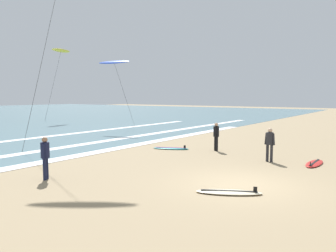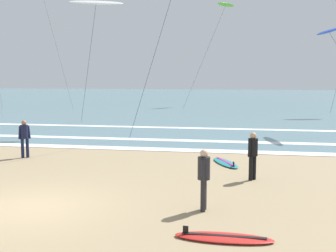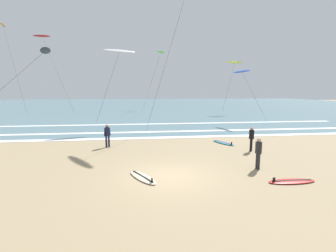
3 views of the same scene
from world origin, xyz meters
name	(u,v)px [view 3 (image 3 of 3)]	position (x,y,z in m)	size (l,w,h in m)	color
ground_plane	(170,176)	(0.00, 0.00, 0.00)	(160.00, 160.00, 0.00)	#9E8763
ocean_surface	(144,105)	(0.00, 53.71, 0.01)	(140.00, 90.00, 0.01)	slate
wave_foam_shoreline	(164,138)	(0.67, 9.11, 0.01)	(38.00, 0.90, 0.01)	white
wave_foam_mid_break	(164,132)	(0.94, 12.02, 0.01)	(55.91, 0.78, 0.01)	white
wave_foam_outer_break	(162,124)	(1.28, 17.44, 0.01)	(42.75, 0.76, 0.01)	white
surfer_left_near	(251,137)	(5.81, 3.97, 0.96)	(0.37, 0.46, 1.60)	black
surfer_left_far	(258,150)	(4.50, 0.50, 0.96)	(0.32, 0.51, 1.60)	#232328
surfer_background_far	(107,134)	(-3.59, 6.22, 0.96)	(0.47, 0.37, 1.60)	#141938
surfboard_left_pile	(223,143)	(4.84, 6.40, 0.05)	(1.39, 2.16, 0.25)	teal
surfboard_near_water	(292,181)	(5.10, -1.37, 0.05)	(2.10, 0.61, 0.25)	red
surfboard_foreground_flat	(143,177)	(-1.28, -0.11, 0.05)	(1.52, 2.14, 0.25)	beige
kite_orange_low_near	(3,26)	(-24.32, 36.11, 14.92)	(6.82, 9.20, 15.26)	orange
kite_white_high_left	(119,51)	(-3.18, 14.37, 7.72)	(5.18, 7.02, 7.98)	white
kite_yellow_high_right	(235,62)	(14.92, 29.74, 8.57)	(3.29, 2.97, 8.83)	yellow
kite_lime_mid_center	(161,52)	(3.39, 41.09, 11.73)	(5.39, 7.94, 12.03)	#70C628
kite_black_far_left	(45,51)	(-8.89, 10.77, 7.08)	(10.18, 3.76, 7.34)	black
kite_red_distant_high	(42,37)	(-19.92, 41.21, 14.31)	(9.33, 9.55, 14.65)	red
kite_blue_distant_low	(242,72)	(10.38, 16.36, 6.04)	(4.89, 3.29, 6.28)	blue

